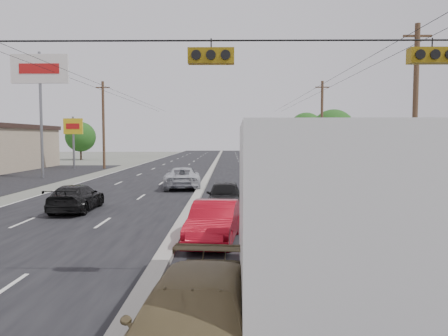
# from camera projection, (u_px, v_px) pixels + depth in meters

# --- Properties ---
(ground) EXTENTS (200.00, 200.00, 0.00)m
(ground) POSITION_uv_depth(u_px,v_px,m) (148.00, 290.00, 10.32)
(ground) COLOR #606356
(ground) RESTS_ON ground
(road_surface) EXTENTS (20.00, 160.00, 0.02)m
(road_surface) POSITION_uv_depth(u_px,v_px,m) (208.00, 177.00, 40.24)
(road_surface) COLOR black
(road_surface) RESTS_ON ground
(center_median) EXTENTS (0.50, 160.00, 0.20)m
(center_median) POSITION_uv_depth(u_px,v_px,m) (208.00, 176.00, 40.24)
(center_median) COLOR gray
(center_median) RESTS_ON ground
(utility_pole_left_c) EXTENTS (1.60, 0.30, 10.00)m
(utility_pole_left_c) POSITION_uv_depth(u_px,v_px,m) (103.00, 124.00, 50.01)
(utility_pole_left_c) COLOR #422D1E
(utility_pole_left_c) RESTS_ON ground
(utility_pole_right_b) EXTENTS (1.60, 0.30, 10.00)m
(utility_pole_right_b) POSITION_uv_depth(u_px,v_px,m) (415.00, 111.00, 24.78)
(utility_pole_right_b) COLOR #422D1E
(utility_pole_right_b) RESTS_ON ground
(utility_pole_right_c) EXTENTS (1.60, 0.30, 10.00)m
(utility_pole_right_c) POSITION_uv_depth(u_px,v_px,m) (322.00, 124.00, 49.72)
(utility_pole_right_c) COLOR #422D1E
(utility_pole_right_c) RESTS_ON ground
(traffic_signals) EXTENTS (25.00, 0.30, 0.54)m
(traffic_signals) POSITION_uv_depth(u_px,v_px,m) (207.00, 54.00, 9.92)
(traffic_signals) COLOR black
(traffic_signals) RESTS_ON ground
(pole_sign_billboard) EXTENTS (5.00, 0.25, 11.00)m
(pole_sign_billboard) POSITION_uv_depth(u_px,v_px,m) (40.00, 77.00, 37.80)
(pole_sign_billboard) COLOR slate
(pole_sign_billboard) RESTS_ON ground
(pole_sign_far) EXTENTS (2.20, 0.25, 6.00)m
(pole_sign_far) POSITION_uv_depth(u_px,v_px,m) (73.00, 131.00, 50.09)
(pole_sign_far) COLOR slate
(pole_sign_far) RESTS_ON ground
(tree_left_far) EXTENTS (4.80, 4.80, 6.12)m
(tree_left_far) POSITION_uv_depth(u_px,v_px,m) (81.00, 137.00, 70.16)
(tree_left_far) COLOR #382619
(tree_left_far) RESTS_ON ground
(tree_right_mid) EXTENTS (5.60, 5.60, 7.14)m
(tree_right_mid) POSITION_uv_depth(u_px,v_px,m) (333.00, 132.00, 54.74)
(tree_right_mid) COLOR #382619
(tree_right_mid) RESTS_ON ground
(tree_right_far) EXTENTS (6.40, 6.40, 8.16)m
(tree_right_far) POSITION_uv_depth(u_px,v_px,m) (306.00, 130.00, 79.62)
(tree_right_far) COLOR #382619
(tree_right_far) RESTS_ON ground
(box_truck) EXTENTS (2.80, 7.63, 3.85)m
(box_truck) POSITION_uv_depth(u_px,v_px,m) (307.00, 217.00, 8.89)
(box_truck) COLOR black
(box_truck) RESTS_ON ground
(tan_sedan) EXTENTS (2.46, 5.10, 1.43)m
(tan_sedan) POSITION_uv_depth(u_px,v_px,m) (196.00, 327.00, 6.64)
(tan_sedan) COLOR brown
(tan_sedan) RESTS_ON ground
(red_sedan) EXTENTS (1.93, 4.38, 1.40)m
(red_sedan) POSITION_uv_depth(u_px,v_px,m) (214.00, 222.00, 14.93)
(red_sedan) COLOR #A70A19
(red_sedan) RESTS_ON ground
(queue_car_a) EXTENTS (1.79, 4.28, 1.45)m
(queue_car_a) POSITION_uv_depth(u_px,v_px,m) (224.00, 196.00, 21.51)
(queue_car_a) COLOR black
(queue_car_a) RESTS_ON ground
(queue_car_b) EXTENTS (1.64, 4.33, 1.41)m
(queue_car_b) POSITION_uv_depth(u_px,v_px,m) (278.00, 210.00, 17.45)
(queue_car_b) COLOR silver
(queue_car_b) RESTS_ON ground
(queue_car_d) EXTENTS (2.05, 4.62, 1.32)m
(queue_car_d) POSITION_uv_depth(u_px,v_px,m) (429.00, 220.00, 15.53)
(queue_car_d) COLOR navy
(queue_car_d) RESTS_ON ground
(queue_car_e) EXTENTS (2.10, 4.59, 1.52)m
(queue_car_e) POSITION_uv_depth(u_px,v_px,m) (328.00, 192.00, 22.61)
(queue_car_e) COLOR maroon
(queue_car_e) RESTS_ON ground
(oncoming_near) EXTENTS (1.91, 4.51, 1.30)m
(oncoming_near) POSITION_uv_depth(u_px,v_px,m) (76.00, 198.00, 21.32)
(oncoming_near) COLOR black
(oncoming_near) RESTS_ON ground
(oncoming_far) EXTENTS (2.95, 5.56, 1.49)m
(oncoming_far) POSITION_uv_depth(u_px,v_px,m) (182.00, 178.00, 30.93)
(oncoming_far) COLOR #B8BBC1
(oncoming_far) RESTS_ON ground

